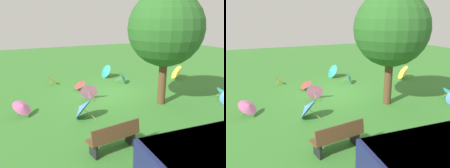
% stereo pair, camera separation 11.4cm
% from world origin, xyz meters
% --- Properties ---
extents(ground, '(40.00, 40.00, 0.00)m').
position_xyz_m(ground, '(0.00, 0.00, 0.00)').
color(ground, '#387A2D').
extents(park_bench, '(1.65, 0.69, 0.90)m').
position_xyz_m(park_bench, '(2.28, 4.72, 0.47)').
color(park_bench, brown).
rests_on(park_bench, ground).
extents(shade_tree, '(3.19, 3.19, 4.92)m').
position_xyz_m(shade_tree, '(-1.36, 2.06, 3.31)').
color(shade_tree, brown).
rests_on(shade_tree, ground).
extents(parasol_pink_0, '(1.00, 1.01, 0.69)m').
position_xyz_m(parasol_pink_0, '(4.48, 0.95, 0.41)').
color(parasol_pink_0, tan).
rests_on(parasol_pink_0, ground).
extents(parasol_pink_1, '(0.89, 0.83, 0.81)m').
position_xyz_m(parasol_pink_1, '(1.44, 0.15, 0.40)').
color(parasol_pink_1, tan).
rests_on(parasol_pink_1, ground).
extents(parasol_teal_0, '(0.79, 0.86, 0.75)m').
position_xyz_m(parasol_teal_0, '(-1.31, -1.57, 0.38)').
color(parasol_teal_0, tan).
rests_on(parasol_teal_0, ground).
extents(parasol_yellow_0, '(1.05, 1.12, 0.90)m').
position_xyz_m(parasol_yellow_0, '(-4.81, -1.20, 0.45)').
color(parasol_yellow_0, tan).
rests_on(parasol_yellow_0, ground).
extents(parasol_teal_1, '(0.96, 0.96, 0.88)m').
position_xyz_m(parasol_teal_1, '(-0.87, -3.31, 0.44)').
color(parasol_teal_1, tan).
rests_on(parasol_teal_1, ground).
extents(parasol_red_0, '(0.66, 0.70, 0.55)m').
position_xyz_m(parasol_red_0, '(1.45, -1.36, 0.35)').
color(parasol_red_0, tan).
rests_on(parasol_red_0, ground).
extents(parasol_teal_2, '(0.83, 0.82, 0.56)m').
position_xyz_m(parasol_teal_2, '(-4.52, 2.68, 0.33)').
color(parasol_teal_2, tan).
rests_on(parasol_teal_2, ground).
extents(parasol_orange_2, '(0.59, 0.68, 0.52)m').
position_xyz_m(parasol_orange_2, '(2.51, -3.06, 0.28)').
color(parasol_orange_2, tan).
rests_on(parasol_orange_2, ground).
extents(parasol_blue_2, '(1.12, 1.15, 0.86)m').
position_xyz_m(parasol_blue_2, '(2.42, 2.08, 0.43)').
color(parasol_blue_2, tan).
rests_on(parasol_blue_2, ground).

